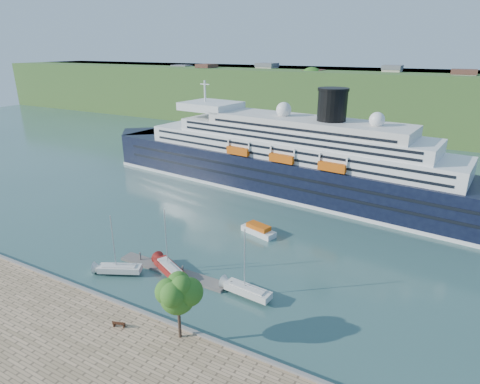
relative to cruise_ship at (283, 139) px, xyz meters
name	(u,v)px	position (x,y,z in m)	size (l,w,h in m)	color
ground	(119,308)	(-0.06, -55.31, -12.58)	(400.00, 400.00, 0.00)	#2B4D49
far_hillside	(366,100)	(-0.06, 89.69, -0.58)	(400.00, 50.00, 24.00)	#376126
quay_coping	(117,302)	(-0.06, -55.51, -11.43)	(220.00, 0.50, 0.30)	slate
cruise_ship	(283,139)	(0.00, 0.00, 0.00)	(112.00, 16.31, 25.15)	black
park_bench	(119,323)	(3.80, -58.95, -11.08)	(1.56, 0.64, 1.00)	#4C2815
promenade_tree	(178,304)	(11.44, -56.81, -7.01)	(5.52, 5.52, 9.13)	#275C18
floating_pontoon	(172,271)	(0.56, -44.46, -12.36)	(19.48, 2.38, 0.43)	slate
sailboat_white_near	(117,247)	(-6.13, -48.79, -7.85)	(7.32, 2.03, 9.45)	silver
sailboat_red	(168,245)	(0.82, -45.24, -7.38)	(8.05, 2.24, 10.40)	maroon
sailboat_white_far	(248,266)	(14.07, -44.59, -7.59)	(7.72, 2.15, 9.98)	silver
tender_launch	(259,229)	(6.45, -25.72, -11.61)	(7.01, 2.40, 1.94)	#C9510B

